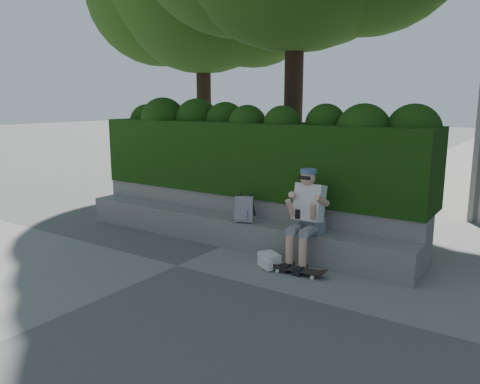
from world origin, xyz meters
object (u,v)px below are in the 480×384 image
Objects in this scene: backpack_plaid at (244,209)px; backpack_ground at (269,260)px; person at (307,213)px; skateboard at (297,270)px.

backpack_ground is at bearing -61.72° from backpack_plaid.
skateboard is at bearing -80.69° from person.
backpack_plaid is 1.32× the size of backpack_ground.
skateboard is at bearing 25.07° from backpack_ground.
person is at bearing -34.06° from backpack_plaid.
backpack_ground is at bearing 170.86° from skateboard.
skateboard is 1.81× the size of backpack_plaid.
person reaches higher than backpack_plaid.
backpack_ground reaches higher than skateboard.
skateboard is 0.46m from backpack_ground.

